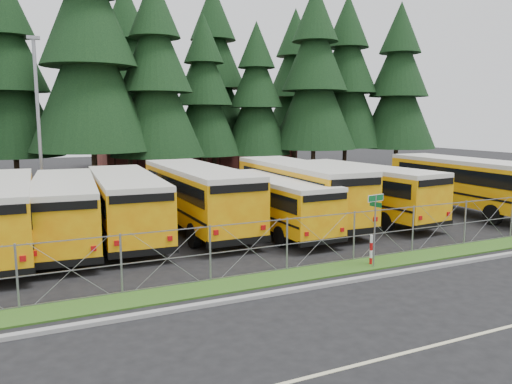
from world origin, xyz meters
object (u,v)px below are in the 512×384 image
Objects in this scene: bus_2 at (125,205)px; bus_east at (461,185)px; bus_5 at (295,192)px; bus_4 at (270,204)px; bus_3 at (195,198)px; bus_6 at (358,192)px; light_standard at (38,120)px; street_sign at (375,215)px; bus_1 at (65,212)px; striped_bollard at (371,250)px.

bus_2 is 0.94× the size of bus_east.
bus_4 is at bearing -145.30° from bus_5.
bus_3 reaches higher than bus_6.
bus_2 is at bearing 163.81° from bus_4.
light_standard reaches higher than bus_6.
bus_6 is 4.08× the size of street_sign.
bus_4 is (6.81, -1.78, -0.16)m from bus_2.
street_sign is (-11.97, -7.01, 0.43)m from bus_east.
bus_4 is 7.34m from street_sign.
bus_1 is 2.70m from bus_2.
bus_east is at bearing -8.45° from bus_3.
light_standard is at bearing 135.53° from bus_4.
bus_1 is 13.44m from street_sign.
bus_4 is (3.25, -2.00, -0.25)m from bus_3.
bus_6 is (9.14, -1.25, -0.10)m from bus_3.
bus_6 is at bearing -1.45° from bus_2.
bus_2 is 0.94× the size of bus_3.
light_standard is at bearing 145.68° from bus_6.
bus_2 is 9.22m from light_standard.
street_sign reaches higher than striped_bollard.
bus_3 is 0.99× the size of bus_5.
bus_3 is at bearing -47.19° from light_standard.
bus_5 is 8.60m from striped_bollard.
bus_6 is (12.70, -1.03, -0.01)m from bus_2.
light_standard is (-10.94, 16.37, 4.90)m from striped_bollard.
bus_east is at bearing -7.54° from bus_5.
bus_2 is at bearing 175.88° from bus_east.
bus_east reaches higher than street_sign.
light_standard is (-16.00, 8.66, 4.00)m from bus_6.
striped_bollard is at bearing -45.66° from bus_2.
bus_east is at bearing -14.35° from bus_6.
bus_4 is 2.70m from bus_5.
bus_1 is at bearing 139.45° from street_sign.
bus_2 is 1.14× the size of light_standard.
bus_east is (15.93, -2.26, 0.00)m from bus_3.
street_sign is at bearing -110.55° from striped_bollard.
striped_bollard is at bearing -129.21° from bus_6.
street_sign is (0.71, -7.27, 0.68)m from bus_4.
bus_3 reaches higher than bus_4.
street_sign is at bearing -35.77° from bus_1.
bus_4 is at bearing -3.93° from bus_1.
bus_4 is 3.69× the size of street_sign.
street_sign is (-1.55, -8.73, 0.41)m from bus_5.
bus_4 is at bearing -31.95° from bus_3.
bus_4 is 5.94m from bus_6.
bus_4 is at bearing -42.92° from light_standard.
bus_east is 1.21× the size of light_standard.
bus_east is at bearing 29.49° from striped_bollard.
bus_2 is (2.68, 0.33, 0.03)m from bus_1.
bus_6 reaches higher than bus_1.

